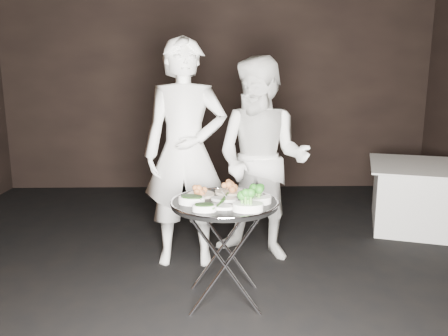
{
  "coord_description": "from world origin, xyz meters",
  "views": [
    {
      "loc": [
        -0.05,
        -2.76,
        1.58
      ],
      "look_at": [
        0.02,
        0.28,
        0.95
      ],
      "focal_mm": 35.0,
      "sensor_mm": 36.0,
      "label": 1
    }
  ],
  "objects_px": {
    "tray_stand": "(224,248)",
    "waiter_right": "(262,160)",
    "serving_tray": "(225,203)",
    "waiter_left": "(185,154)",
    "dining_table": "(427,196)"
  },
  "relations": [
    {
      "from": "tray_stand",
      "to": "waiter_right",
      "type": "bearing_deg",
      "value": 67.17
    },
    {
      "from": "serving_tray",
      "to": "waiter_left",
      "type": "xyz_separation_m",
      "value": [
        -0.31,
        0.72,
        0.22
      ]
    },
    {
      "from": "waiter_left",
      "to": "dining_table",
      "type": "relative_size",
      "value": 1.61
    },
    {
      "from": "tray_stand",
      "to": "waiter_right",
      "type": "xyz_separation_m",
      "value": [
        0.34,
        0.82,
        0.47
      ]
    },
    {
      "from": "waiter_left",
      "to": "dining_table",
      "type": "xyz_separation_m",
      "value": [
        2.51,
        0.83,
        -0.61
      ]
    },
    {
      "from": "serving_tray",
      "to": "dining_table",
      "type": "xyz_separation_m",
      "value": [
        2.2,
        1.56,
        -0.39
      ]
    },
    {
      "from": "waiter_left",
      "to": "waiter_right",
      "type": "bearing_deg",
      "value": 8.34
    },
    {
      "from": "tray_stand",
      "to": "waiter_left",
      "type": "relative_size",
      "value": 0.38
    },
    {
      "from": "dining_table",
      "to": "tray_stand",
      "type": "bearing_deg",
      "value": -144.79
    },
    {
      "from": "waiter_right",
      "to": "dining_table",
      "type": "xyz_separation_m",
      "value": [
        1.86,
        0.74,
        -0.54
      ]
    },
    {
      "from": "waiter_right",
      "to": "dining_table",
      "type": "height_order",
      "value": "waiter_right"
    },
    {
      "from": "dining_table",
      "to": "waiter_right",
      "type": "bearing_deg",
      "value": -158.37
    },
    {
      "from": "waiter_left",
      "to": "waiter_right",
      "type": "relative_size",
      "value": 1.09
    },
    {
      "from": "serving_tray",
      "to": "waiter_right",
      "type": "bearing_deg",
      "value": 67.17
    },
    {
      "from": "serving_tray",
      "to": "dining_table",
      "type": "relative_size",
      "value": 0.63
    }
  ]
}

